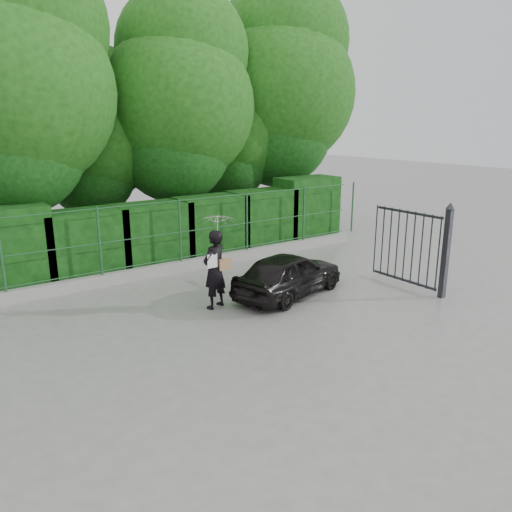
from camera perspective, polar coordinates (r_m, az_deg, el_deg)
ground at (r=10.75m, az=0.63°, el=-7.78°), size 80.00×80.00×0.00m
kerb at (r=14.38m, az=-9.94°, el=-1.40°), size 14.00×0.25×0.30m
fence at (r=14.21m, az=-9.33°, el=2.80°), size 14.13×0.06×1.80m
hedge at (r=15.10m, az=-11.34°, el=2.66°), size 14.20×1.20×2.27m
trees at (r=17.22m, az=-11.94°, el=16.26°), size 17.10×6.15×8.08m
gate at (r=13.06m, az=19.18°, el=1.01°), size 0.22×2.33×2.36m
woman at (r=11.37m, az=-4.55°, el=0.63°), size 0.95×0.85×2.17m
car at (r=12.32m, az=3.77°, el=-2.05°), size 3.47×2.08×1.11m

